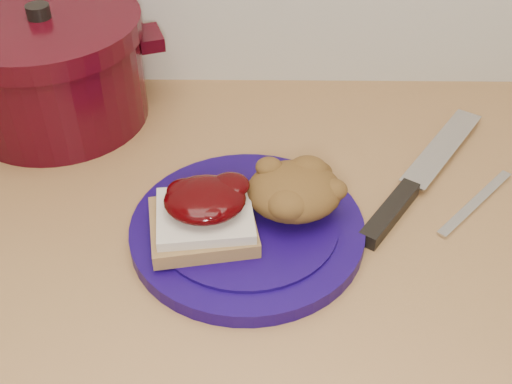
{
  "coord_description": "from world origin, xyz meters",
  "views": [
    {
      "loc": [
        -0.01,
        0.9,
        1.42
      ],
      "look_at": [
        -0.01,
        1.46,
        0.95
      ],
      "focal_mm": 45.0,
      "sensor_mm": 36.0,
      "label": 1
    }
  ],
  "objects_px": {
    "butter_knife": "(476,202)",
    "pepper_grinder": "(10,84)",
    "plate": "(247,230)",
    "chef_knife": "(405,194)",
    "dutch_oven": "(51,68)"
  },
  "relations": [
    {
      "from": "dutch_oven",
      "to": "pepper_grinder",
      "type": "xyz_separation_m",
      "value": [
        -0.05,
        -0.03,
        -0.01
      ]
    },
    {
      "from": "chef_knife",
      "to": "dutch_oven",
      "type": "height_order",
      "value": "dutch_oven"
    },
    {
      "from": "butter_knife",
      "to": "dutch_oven",
      "type": "xyz_separation_m",
      "value": [
        -0.56,
        0.19,
        0.08
      ]
    },
    {
      "from": "butter_knife",
      "to": "dutch_oven",
      "type": "height_order",
      "value": "dutch_oven"
    },
    {
      "from": "butter_knife",
      "to": "pepper_grinder",
      "type": "relative_size",
      "value": 1.14
    },
    {
      "from": "chef_knife",
      "to": "pepper_grinder",
      "type": "xyz_separation_m",
      "value": [
        -0.52,
        0.15,
        0.06
      ]
    },
    {
      "from": "butter_knife",
      "to": "pepper_grinder",
      "type": "bearing_deg",
      "value": 118.39
    },
    {
      "from": "plate",
      "to": "dutch_oven",
      "type": "bearing_deg",
      "value": 137.98
    },
    {
      "from": "plate",
      "to": "butter_knife",
      "type": "bearing_deg",
      "value": 11.85
    },
    {
      "from": "plate",
      "to": "chef_knife",
      "type": "relative_size",
      "value": 0.96
    },
    {
      "from": "chef_knife",
      "to": "butter_knife",
      "type": "bearing_deg",
      "value": -61.23
    },
    {
      "from": "chef_knife",
      "to": "pepper_grinder",
      "type": "relative_size",
      "value": 2.0
    },
    {
      "from": "dutch_oven",
      "to": "pepper_grinder",
      "type": "bearing_deg",
      "value": -146.2
    },
    {
      "from": "plate",
      "to": "pepper_grinder",
      "type": "bearing_deg",
      "value": 146.3
    },
    {
      "from": "butter_knife",
      "to": "pepper_grinder",
      "type": "distance_m",
      "value": 0.64
    }
  ]
}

